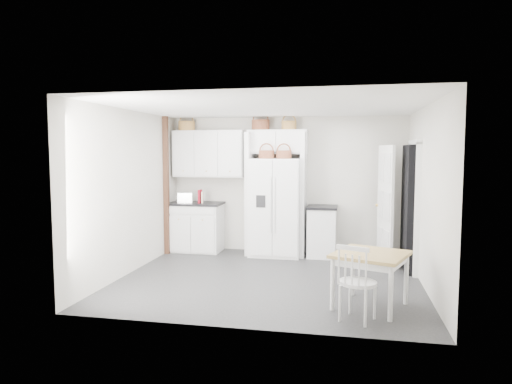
# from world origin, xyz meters

# --- Properties ---
(floor) EXTENTS (4.50, 4.50, 0.00)m
(floor) POSITION_xyz_m (0.00, 0.00, 0.00)
(floor) COLOR #242426
(floor) RESTS_ON ground
(ceiling) EXTENTS (4.50, 4.50, 0.00)m
(ceiling) POSITION_xyz_m (0.00, 0.00, 2.60)
(ceiling) COLOR white
(ceiling) RESTS_ON wall_back
(wall_back) EXTENTS (4.50, 0.00, 4.50)m
(wall_back) POSITION_xyz_m (0.00, 2.00, 1.30)
(wall_back) COLOR silver
(wall_back) RESTS_ON floor
(wall_left) EXTENTS (0.00, 4.00, 4.00)m
(wall_left) POSITION_xyz_m (-2.25, 0.00, 1.30)
(wall_left) COLOR silver
(wall_left) RESTS_ON floor
(wall_right) EXTENTS (0.00, 4.00, 4.00)m
(wall_right) POSITION_xyz_m (2.25, 0.00, 1.30)
(wall_right) COLOR silver
(wall_right) RESTS_ON floor
(refrigerator) EXTENTS (0.94, 0.75, 1.81)m
(refrigerator) POSITION_xyz_m (-0.15, 1.66, 0.91)
(refrigerator) COLOR white
(refrigerator) RESTS_ON floor
(base_cab_left) EXTENTS (0.99, 0.62, 0.91)m
(base_cab_left) POSITION_xyz_m (-1.73, 1.70, 0.46)
(base_cab_left) COLOR silver
(base_cab_left) RESTS_ON floor
(base_cab_right) EXTENTS (0.51, 0.61, 0.90)m
(base_cab_right) POSITION_xyz_m (0.71, 1.70, 0.45)
(base_cab_right) COLOR silver
(base_cab_right) RESTS_ON floor
(dining_table) EXTENTS (1.07, 1.07, 0.69)m
(dining_table) POSITION_xyz_m (1.45, -1.00, 0.34)
(dining_table) COLOR olive
(dining_table) RESTS_ON floor
(windsor_chair) EXTENTS (0.55, 0.53, 0.89)m
(windsor_chair) POSITION_xyz_m (1.29, -1.49, 0.44)
(windsor_chair) COLOR silver
(windsor_chair) RESTS_ON floor
(counter_left) EXTENTS (1.03, 0.66, 0.04)m
(counter_left) POSITION_xyz_m (-1.73, 1.70, 0.94)
(counter_left) COLOR black
(counter_left) RESTS_ON base_cab_left
(counter_right) EXTENTS (0.55, 0.66, 0.04)m
(counter_right) POSITION_xyz_m (0.71, 1.70, 0.92)
(counter_right) COLOR black
(counter_right) RESTS_ON base_cab_right
(toaster) EXTENTS (0.30, 0.21, 0.19)m
(toaster) POSITION_xyz_m (-1.92, 1.61, 1.05)
(toaster) COLOR silver
(toaster) RESTS_ON counter_left
(cookbook_red) EXTENTS (0.04, 0.17, 0.26)m
(cookbook_red) POSITION_xyz_m (-1.63, 1.62, 1.08)
(cookbook_red) COLOR maroon
(cookbook_red) RESTS_ON counter_left
(cookbook_cream) EXTENTS (0.06, 0.15, 0.21)m
(cookbook_cream) POSITION_xyz_m (-1.58, 1.62, 1.06)
(cookbook_cream) COLOR beige
(cookbook_cream) RESTS_ON counter_left
(basket_upper_a) EXTENTS (0.32, 0.32, 0.18)m
(basket_upper_a) POSITION_xyz_m (-1.95, 1.83, 2.44)
(basket_upper_a) COLOR olive
(basket_upper_a) RESTS_ON upper_cabinet
(basket_bridge_a) EXTENTS (0.34, 0.34, 0.19)m
(basket_bridge_a) POSITION_xyz_m (-0.48, 1.83, 2.45)
(basket_bridge_a) COLOR #511E15
(basket_bridge_a) RESTS_ON bridge_cabinet
(basket_bridge_b) EXTENTS (0.28, 0.28, 0.16)m
(basket_bridge_b) POSITION_xyz_m (0.06, 1.83, 2.43)
(basket_bridge_b) COLOR olive
(basket_bridge_b) RESTS_ON bridge_cabinet
(basket_fridge_a) EXTENTS (0.29, 0.29, 0.15)m
(basket_fridge_a) POSITION_xyz_m (-0.32, 1.56, 1.89)
(basket_fridge_a) COLOR #511E15
(basket_fridge_a) RESTS_ON refrigerator
(basket_fridge_b) EXTENTS (0.28, 0.28, 0.15)m
(basket_fridge_b) POSITION_xyz_m (0.00, 1.56, 1.89)
(basket_fridge_b) COLOR #511E15
(basket_fridge_b) RESTS_ON refrigerator
(upper_cabinet) EXTENTS (1.40, 0.34, 0.90)m
(upper_cabinet) POSITION_xyz_m (-1.50, 1.83, 1.90)
(upper_cabinet) COLOR silver
(upper_cabinet) RESTS_ON wall_back
(bridge_cabinet) EXTENTS (1.12, 0.34, 0.45)m
(bridge_cabinet) POSITION_xyz_m (-0.15, 1.83, 2.12)
(bridge_cabinet) COLOR silver
(bridge_cabinet) RESTS_ON wall_back
(fridge_panel_left) EXTENTS (0.08, 0.60, 2.30)m
(fridge_panel_left) POSITION_xyz_m (-0.66, 1.70, 1.15)
(fridge_panel_left) COLOR silver
(fridge_panel_left) RESTS_ON floor
(fridge_panel_right) EXTENTS (0.08, 0.60, 2.30)m
(fridge_panel_right) POSITION_xyz_m (0.36, 1.70, 1.15)
(fridge_panel_right) COLOR silver
(fridge_panel_right) RESTS_ON floor
(trim_post) EXTENTS (0.09, 0.09, 2.60)m
(trim_post) POSITION_xyz_m (-2.20, 1.35, 1.30)
(trim_post) COLOR #3F2219
(trim_post) RESTS_ON floor
(doorway_void) EXTENTS (0.18, 0.85, 2.05)m
(doorway_void) POSITION_xyz_m (2.16, 1.00, 1.02)
(doorway_void) COLOR black
(doorway_void) RESTS_ON floor
(door_slab) EXTENTS (0.21, 0.79, 2.05)m
(door_slab) POSITION_xyz_m (1.80, 1.33, 1.02)
(door_slab) COLOR white
(door_slab) RESTS_ON floor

